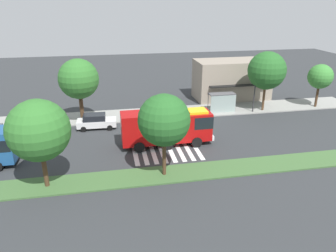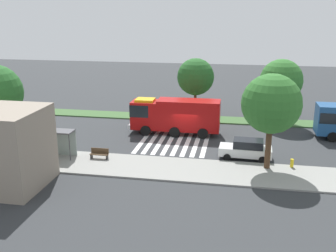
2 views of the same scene
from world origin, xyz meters
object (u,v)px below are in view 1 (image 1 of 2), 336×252
object	(u,v)px
sidewalk_tree_east	(320,77)
sidewalk_tree_far_west	(79,79)
street_lamp	(255,87)
fire_truck	(169,126)
bench_near_shelter	(193,110)
fire_hydrant	(65,122)
sidewalk_tree_center	(267,71)
bus_stop_shelter	(223,99)
parked_car_mid	(96,121)
median_tree_west	(164,120)
median_tree_far_west	(39,130)

from	to	relation	value
sidewalk_tree_east	sidewalk_tree_far_west	bearing A→B (deg)	180.00
street_lamp	fire_truck	bearing A→B (deg)	-148.84
bench_near_shelter	fire_hydrant	world-z (taller)	bench_near_shelter
sidewalk_tree_center	fire_hydrant	xyz separation A→B (m)	(-26.15, -0.50, -5.11)
bench_near_shelter	sidewalk_tree_east	distance (m)	18.26
fire_hydrant	sidewalk_tree_center	bearing A→B (deg)	1.10
bus_stop_shelter	sidewalk_tree_center	size ratio (longest dim) A/B	0.44
parked_car_mid	fire_hydrant	bearing A→B (deg)	157.86
fire_truck	median_tree_west	distance (m)	7.13
street_lamp	bus_stop_shelter	bearing A→B (deg)	169.01
fire_truck	median_tree_far_west	world-z (taller)	median_tree_far_west
fire_truck	bench_near_shelter	bearing A→B (deg)	59.52
sidewalk_tree_east	fire_hydrant	bearing A→B (deg)	-179.16
parked_car_mid	sidewalk_tree_far_west	bearing A→B (deg)	129.91
street_lamp	sidewalk_tree_center	bearing A→B (deg)	13.81
bench_near_shelter	median_tree_far_west	distance (m)	22.71
sidewalk_tree_far_west	fire_hydrant	xyz separation A→B (m)	(-2.05, -0.50, -5.06)
fire_hydrant	median_tree_west	bearing A→B (deg)	-55.43
fire_truck	street_lamp	distance (m)	15.46
median_tree_far_west	fire_hydrant	size ratio (longest dim) A/B	10.46
bench_near_shelter	sidewalk_tree_center	xyz separation A→B (m)	(9.74, -0.41, 5.01)
bus_stop_shelter	sidewalk_tree_center	world-z (taller)	sidewalk_tree_center
bus_stop_shelter	median_tree_far_west	distance (m)	25.56
fire_truck	sidewalk_tree_east	xyz separation A→B (m)	(22.91, 8.37, 2.35)
bench_near_shelter	fire_hydrant	bearing A→B (deg)	-176.83
sidewalk_tree_east	parked_car_mid	bearing A→B (deg)	-175.88
sidewalk_tree_far_west	median_tree_far_west	size ratio (longest dim) A/B	1.07
parked_car_mid	bus_stop_shelter	bearing A→B (deg)	11.09
fire_hydrant	bench_near_shelter	bearing A→B (deg)	3.17
bench_near_shelter	street_lamp	size ratio (longest dim) A/B	0.28
median_tree_west	bus_stop_shelter	bearing A→B (deg)	54.47
fire_hydrant	bus_stop_shelter	bearing A→B (deg)	2.52
parked_car_mid	street_lamp	xyz separation A→B (m)	(20.78, 1.80, 2.61)
sidewalk_tree_east	fire_hydrant	distance (m)	34.49
median_tree_far_west	parked_car_mid	bearing A→B (deg)	72.98
street_lamp	sidewalk_tree_center	size ratio (longest dim) A/B	0.71
street_lamp	median_tree_far_west	distance (m)	28.42
fire_truck	median_tree_west	xyz separation A→B (m)	(-1.64, -6.22, 3.06)
bus_stop_shelter	sidewalk_tree_east	distance (m)	14.09
median_tree_far_west	median_tree_west	xyz separation A→B (m)	(9.76, -0.00, 0.14)
sidewalk_tree_east	sidewalk_tree_center	bearing A→B (deg)	-180.00
median_tree_far_west	fire_hydrant	xyz separation A→B (m)	(0.05, 14.09, -4.53)
median_tree_far_west	sidewalk_tree_far_west	bearing A→B (deg)	81.82
bench_near_shelter	bus_stop_shelter	bearing A→B (deg)	-0.15
parked_car_mid	bus_stop_shelter	distance (m)	16.90
median_tree_far_west	fire_truck	bearing A→B (deg)	28.63
sidewalk_tree_far_west	sidewalk_tree_east	xyz separation A→B (m)	(32.21, 0.00, -1.10)
street_lamp	median_tree_far_west	size ratio (longest dim) A/B	0.77
median_tree_west	fire_hydrant	xyz separation A→B (m)	(-9.71, 14.09, -4.67)
median_tree_west	street_lamp	bearing A→B (deg)	43.77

